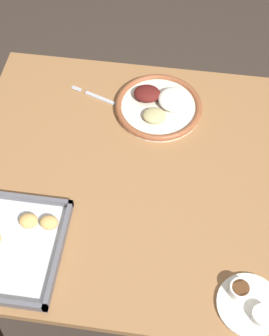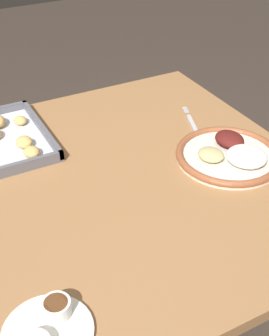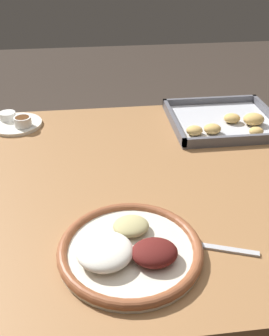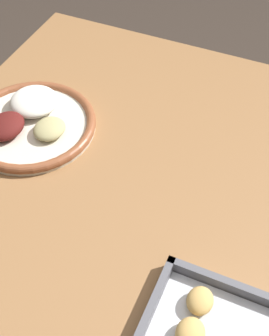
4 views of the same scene
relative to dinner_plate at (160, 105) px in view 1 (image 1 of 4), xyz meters
The scene contains 6 objects.
ground_plane 0.78m from the dinner_plate, 76.86° to the left, with size 8.00×8.00×0.00m, color #382D26.
dining_table 0.30m from the dinner_plate, 76.86° to the left, with size 0.96×0.88×0.72m.
dinner_plate is the anchor object (origin of this frame).
fork 0.18m from the dinner_plate, ahead, with size 0.22×0.09×0.00m.
saucer_plate 0.66m from the dinner_plate, 115.30° to the left, with size 0.16×0.16×0.04m.
baking_tray 0.63m from the dinner_plate, 55.54° to the left, with size 0.32×0.30×0.04m.
Camera 1 is at (-0.12, 0.73, 1.84)m, focal length 50.00 mm.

